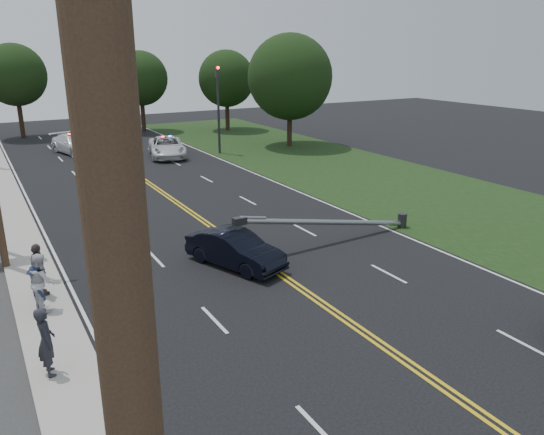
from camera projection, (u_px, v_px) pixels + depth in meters
ground at (385, 347)px, 15.61m from camera, size 120.00×120.00×0.00m
sidewalk at (34, 281)px, 19.88m from camera, size 1.80×70.00×0.12m
grass_verge at (448, 202)px, 30.25m from camera, size 12.00×80.00×0.01m
centerline_yellow at (236, 243)px, 23.87m from camera, size 0.36×80.00×0.00m
traffic_signal at (218, 102)px, 43.03m from camera, size 0.28×0.41×7.05m
fallen_streetlight at (338, 222)px, 23.92m from camera, size 9.36×0.44×1.91m
tree_6 at (15, 75)px, 50.12m from camera, size 5.84×5.84×8.89m
tree_7 at (140, 78)px, 54.20m from camera, size 5.53×5.53×8.20m
tree_8 at (226, 79)px, 55.24m from camera, size 5.84×5.84×8.27m
tree_9 at (290, 77)px, 45.81m from camera, size 7.36×7.36×9.68m
crashed_sedan at (235, 249)px, 21.21m from camera, size 2.98×4.61×1.43m
emergency_a at (167, 147)px, 42.67m from camera, size 3.94×6.22×1.60m
emergency_b at (74, 144)px, 44.00m from camera, size 3.52×5.77×1.56m
bystander_a at (46, 341)px, 13.86m from camera, size 0.51×0.74×1.94m
bystander_b at (41, 282)px, 17.36m from camera, size 0.88×1.05×1.95m
bystander_c at (38, 288)px, 17.39m from camera, size 0.73×1.09×1.57m
bystander_d at (39, 270)px, 18.36m from camera, size 0.71×1.19×1.91m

